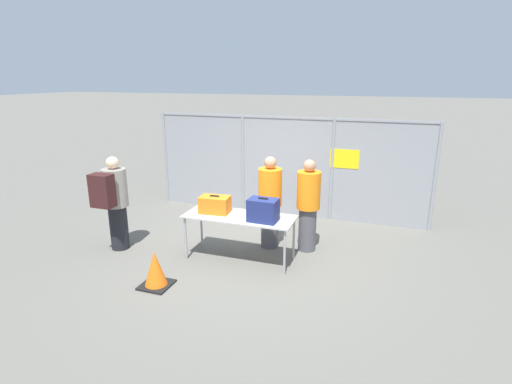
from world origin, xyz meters
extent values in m
plane|color=#605E56|center=(0.00, 0.00, 0.00)|extent=(120.00, 120.00, 0.00)
cylinder|color=gray|center=(-3.05, 2.32, 1.11)|extent=(0.07, 0.07, 2.22)
cylinder|color=gray|center=(-1.02, 2.32, 1.11)|extent=(0.07, 0.07, 2.22)
cylinder|color=gray|center=(1.02, 2.32, 1.11)|extent=(0.07, 0.07, 2.22)
cylinder|color=gray|center=(3.05, 2.32, 1.11)|extent=(0.07, 0.07, 2.22)
cube|color=gray|center=(0.00, 2.32, 1.11)|extent=(6.10, 0.01, 2.22)
cube|color=gray|center=(0.00, 2.32, 2.19)|extent=(6.10, 0.04, 0.04)
cube|color=yellow|center=(1.27, 2.31, 1.38)|extent=(0.60, 0.01, 0.40)
cube|color=#B2B2AD|center=(-0.12, -0.19, 0.78)|extent=(1.87, 0.72, 0.02)
cylinder|color=#99999E|center=(-1.00, -0.49, 0.38)|extent=(0.04, 0.04, 0.76)
cylinder|color=#99999E|center=(0.75, -0.49, 0.38)|extent=(0.04, 0.04, 0.76)
cylinder|color=#99999E|center=(-1.00, 0.10, 0.38)|extent=(0.04, 0.04, 0.76)
cylinder|color=#99999E|center=(0.75, 0.10, 0.38)|extent=(0.04, 0.04, 0.76)
cube|color=orange|center=(-0.58, -0.17, 0.93)|extent=(0.53, 0.36, 0.29)
cube|color=black|center=(-0.58, -0.17, 1.09)|extent=(0.16, 0.04, 0.02)
cube|color=navy|center=(0.33, -0.30, 0.98)|extent=(0.48, 0.33, 0.37)
cube|color=black|center=(0.33, -0.30, 1.17)|extent=(0.16, 0.03, 0.02)
cylinder|color=black|center=(-2.37, -0.49, 0.41)|extent=(0.32, 0.32, 0.81)
cylinder|color=gray|center=(-2.37, -0.49, 1.15)|extent=(0.42, 0.42, 0.68)
sphere|color=beige|center=(-2.37, -0.49, 1.60)|extent=(0.22, 0.22, 0.22)
cube|color=#381919|center=(-2.37, -0.81, 1.19)|extent=(0.38, 0.23, 0.57)
cylinder|color=#4C4C51|center=(0.20, 0.49, 0.40)|extent=(0.32, 0.32, 0.81)
cylinder|color=orange|center=(0.20, 0.49, 1.14)|extent=(0.42, 0.42, 0.67)
sphere|color=#A57A5B|center=(0.20, 0.49, 1.59)|extent=(0.22, 0.22, 0.22)
cylinder|color=#4C4C51|center=(0.88, 0.57, 0.40)|extent=(0.31, 0.31, 0.79)
cylinder|color=orange|center=(0.88, 0.57, 1.12)|extent=(0.41, 0.41, 0.66)
sphere|color=#A57A5B|center=(0.88, 0.57, 1.56)|extent=(0.22, 0.22, 0.22)
cube|color=white|center=(0.84, 4.41, 0.39)|extent=(2.63, 1.56, 0.48)
sphere|color=black|center=(0.38, 3.58, 0.27)|extent=(0.55, 0.55, 0.55)
sphere|color=black|center=(0.38, 5.25, 0.27)|extent=(0.55, 0.55, 0.55)
cylinder|color=#59595B|center=(-0.94, 4.41, 0.20)|extent=(0.92, 0.06, 0.06)
cube|color=black|center=(-0.98, -1.47, 0.01)|extent=(0.45, 0.45, 0.03)
cone|color=orange|center=(-0.98, -1.47, 0.28)|extent=(0.36, 0.36, 0.56)
camera|label=1|loc=(2.21, -6.07, 3.05)|focal=28.00mm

